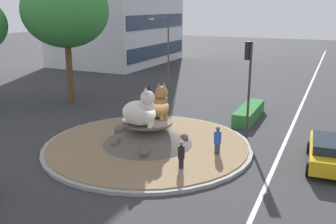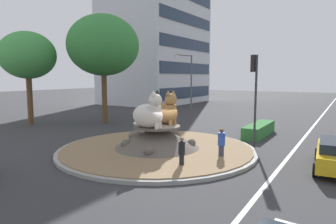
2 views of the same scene
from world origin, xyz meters
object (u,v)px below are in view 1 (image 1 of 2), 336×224
(broadleaf_tree_behind_island, at_px, (65,11))
(pedestrian_blue_shirt, at_px, (217,142))
(cat_statue_tabby, at_px, (157,105))
(hatchback_near_shophouse, at_px, (328,151))
(streetlight_arm, at_px, (166,46))
(pedestrian_black_shirt, at_px, (181,156))
(traffic_light_mast, at_px, (248,73))
(cat_statue_white, at_px, (141,111))

(broadleaf_tree_behind_island, xyz_separation_m, pedestrian_blue_shirt, (-6.51, -14.59, -6.50))
(cat_statue_tabby, height_order, hatchback_near_shophouse, cat_statue_tabby)
(broadleaf_tree_behind_island, distance_m, streetlight_arm, 10.22)
(streetlight_arm, bearing_deg, broadleaf_tree_behind_island, -16.52)
(pedestrian_black_shirt, bearing_deg, traffic_light_mast, 46.86)
(cat_statue_white, bearing_deg, hatchback_near_shophouse, 10.75)
(streetlight_arm, bearing_deg, cat_statue_tabby, 35.97)
(pedestrian_blue_shirt, distance_m, hatchback_near_shophouse, 5.49)
(cat_statue_tabby, distance_m, streetlight_arm, 15.42)
(streetlight_arm, height_order, pedestrian_black_shirt, streetlight_arm)
(traffic_light_mast, bearing_deg, cat_statue_tabby, 45.43)
(broadleaf_tree_behind_island, xyz_separation_m, streetlight_arm, (8.37, -4.84, -3.32))
(pedestrian_blue_shirt, relative_size, hatchback_near_shophouse, 0.36)
(broadleaf_tree_behind_island, distance_m, hatchback_near_shophouse, 21.67)
(traffic_light_mast, distance_m, broadleaf_tree_behind_island, 15.76)
(cat_statue_white, relative_size, traffic_light_mast, 0.38)
(streetlight_arm, distance_m, hatchback_near_shophouse, 20.64)
(cat_statue_white, distance_m, traffic_light_mast, 6.88)
(cat_statue_white, xyz_separation_m, broadleaf_tree_behind_island, (7.49, 10.58, 5.06))
(traffic_light_mast, bearing_deg, cat_statue_white, 56.93)
(cat_statue_white, bearing_deg, cat_statue_tabby, 84.07)
(cat_statue_white, xyz_separation_m, streetlight_arm, (15.86, 5.74, 1.74))
(streetlight_arm, bearing_deg, traffic_light_mast, 56.71)
(broadleaf_tree_behind_island, bearing_deg, pedestrian_black_shirt, -123.66)
(pedestrian_blue_shirt, bearing_deg, traffic_light_mast, 71.48)
(cat_statue_tabby, distance_m, traffic_light_mast, 5.73)
(cat_statue_tabby, distance_m, broadleaf_tree_behind_island, 13.17)
(pedestrian_black_shirt, bearing_deg, cat_statue_tabby, 102.44)
(streetlight_arm, relative_size, hatchback_near_shophouse, 1.43)
(cat_statue_white, xyz_separation_m, pedestrian_black_shirt, (-1.54, -2.99, -1.50))
(hatchback_near_shophouse, bearing_deg, cat_statue_tabby, 89.05)
(pedestrian_black_shirt, distance_m, hatchback_near_shophouse, 7.38)
(cat_statue_white, height_order, hatchback_near_shophouse, cat_statue_white)
(cat_statue_tabby, bearing_deg, broadleaf_tree_behind_island, 170.02)
(pedestrian_black_shirt, xyz_separation_m, hatchback_near_shophouse, (3.72, -6.38, -0.05))
(cat_statue_tabby, relative_size, streetlight_arm, 0.32)
(cat_statue_tabby, xyz_separation_m, pedestrian_black_shirt, (-3.25, -2.88, -1.48))
(pedestrian_blue_shirt, bearing_deg, cat_statue_white, -176.21)
(pedestrian_blue_shirt, bearing_deg, broadleaf_tree_behind_island, 145.94)
(pedestrian_black_shirt, height_order, pedestrian_blue_shirt, pedestrian_blue_shirt)
(pedestrian_black_shirt, xyz_separation_m, pedestrian_blue_shirt, (2.53, -1.02, 0.06))
(cat_statue_white, bearing_deg, streetlight_arm, 107.56)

